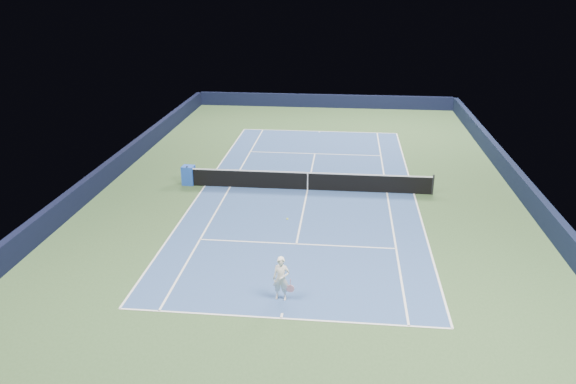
# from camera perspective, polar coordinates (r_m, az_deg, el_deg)

# --- Properties ---
(ground) EXTENTS (40.00, 40.00, 0.00)m
(ground) POSITION_cam_1_polar(r_m,az_deg,el_deg) (29.38, 1.99, 0.22)
(ground) COLOR #324D2A
(ground) RESTS_ON ground
(wall_far) EXTENTS (22.00, 0.35, 1.10)m
(wall_far) POSITION_cam_1_polar(r_m,az_deg,el_deg) (48.28, 3.73, 9.21)
(wall_far) COLOR black
(wall_far) RESTS_ON ground
(wall_right) EXTENTS (0.35, 40.00, 1.10)m
(wall_right) POSITION_cam_1_polar(r_m,az_deg,el_deg) (30.48, 22.76, 0.41)
(wall_right) COLOR black
(wall_right) RESTS_ON ground
(wall_left) EXTENTS (0.35, 40.00, 1.10)m
(wall_left) POSITION_cam_1_polar(r_m,az_deg,el_deg) (31.77, -17.87, 1.87)
(wall_left) COLOR black
(wall_left) RESTS_ON ground
(court_surface) EXTENTS (10.97, 23.77, 0.01)m
(court_surface) POSITION_cam_1_polar(r_m,az_deg,el_deg) (29.38, 1.99, 0.23)
(court_surface) COLOR #2D497F
(court_surface) RESTS_ON ground
(baseline_far) EXTENTS (10.97, 0.08, 0.00)m
(baseline_far) POSITION_cam_1_polar(r_m,az_deg,el_deg) (40.68, 3.21, 6.18)
(baseline_far) COLOR white
(baseline_far) RESTS_ON ground
(baseline_near) EXTENTS (10.97, 0.08, 0.00)m
(baseline_near) POSITION_cam_1_polar(r_m,az_deg,el_deg) (18.79, -0.70, -12.71)
(baseline_near) COLOR white
(baseline_near) RESTS_ON ground
(sideline_doubles_right) EXTENTS (0.08, 23.77, 0.00)m
(sideline_doubles_right) POSITION_cam_1_polar(r_m,az_deg,el_deg) (29.54, 12.67, -0.16)
(sideline_doubles_right) COLOR white
(sideline_doubles_right) RESTS_ON ground
(sideline_doubles_left) EXTENTS (0.08, 23.77, 0.00)m
(sideline_doubles_left) POSITION_cam_1_polar(r_m,az_deg,el_deg) (30.22, -8.43, 0.63)
(sideline_doubles_left) COLOR white
(sideline_doubles_left) RESTS_ON ground
(sideline_singles_right) EXTENTS (0.08, 23.77, 0.00)m
(sideline_singles_right) POSITION_cam_1_polar(r_m,az_deg,el_deg) (29.40, 10.02, -0.06)
(sideline_singles_right) COLOR white
(sideline_singles_right) RESTS_ON ground
(sideline_singles_left) EXTENTS (0.08, 23.77, 0.00)m
(sideline_singles_left) POSITION_cam_1_polar(r_m,az_deg,el_deg) (29.92, -5.89, 0.53)
(sideline_singles_left) COLOR white
(sideline_singles_left) RESTS_ON ground
(service_line_far) EXTENTS (8.23, 0.08, 0.00)m
(service_line_far) POSITION_cam_1_polar(r_m,az_deg,el_deg) (35.42, 2.75, 3.91)
(service_line_far) COLOR white
(service_line_far) RESTS_ON ground
(service_line_near) EXTENTS (8.23, 0.08, 0.00)m
(service_line_near) POSITION_cam_1_polar(r_m,az_deg,el_deg) (23.52, 0.86, -5.29)
(service_line_near) COLOR white
(service_line_near) RESTS_ON ground
(center_service_line) EXTENTS (0.08, 12.80, 0.00)m
(center_service_line) POSITION_cam_1_polar(r_m,az_deg,el_deg) (29.37, 1.99, 0.24)
(center_service_line) COLOR white
(center_service_line) RESTS_ON ground
(center_mark_far) EXTENTS (0.08, 0.30, 0.00)m
(center_mark_far) POSITION_cam_1_polar(r_m,az_deg,el_deg) (40.54, 3.20, 6.13)
(center_mark_far) COLOR white
(center_mark_far) RESTS_ON ground
(center_mark_near) EXTENTS (0.08, 0.30, 0.00)m
(center_mark_near) POSITION_cam_1_polar(r_m,az_deg,el_deg) (18.92, -0.64, -12.46)
(center_mark_near) COLOR white
(center_mark_near) RESTS_ON ground
(tennis_net) EXTENTS (12.90, 0.10, 1.07)m
(tennis_net) POSITION_cam_1_polar(r_m,az_deg,el_deg) (29.20, 2.01, 1.15)
(tennis_net) COLOR black
(tennis_net) RESTS_ON ground
(sponsor_cube) EXTENTS (0.66, 0.61, 1.03)m
(sponsor_cube) POSITION_cam_1_polar(r_m,az_deg,el_deg) (30.45, -10.06, 1.70)
(sponsor_cube) COLOR blue
(sponsor_cube) RESTS_ON ground
(tennis_player) EXTENTS (0.77, 1.25, 2.63)m
(tennis_player) POSITION_cam_1_polar(r_m,az_deg,el_deg) (19.39, -0.68, -8.78)
(tennis_player) COLOR white
(tennis_player) RESTS_ON ground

